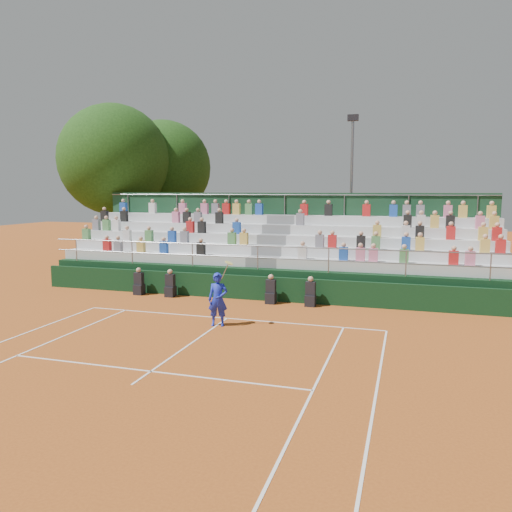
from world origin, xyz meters
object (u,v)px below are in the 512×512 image
(tree_east, at_px, (164,168))
(floodlight_mast, at_px, (351,181))
(tree_west, at_px, (114,160))
(tennis_player, at_px, (218,299))

(tree_east, relative_size, floodlight_mast, 1.06)
(tree_west, height_order, floodlight_mast, tree_west)
(tennis_player, height_order, tree_west, tree_west)
(tennis_player, bearing_deg, tree_east, 122.58)
(tree_east, bearing_deg, tennis_player, -57.42)
(tennis_player, height_order, floodlight_mast, floodlight_mast)
(tennis_player, bearing_deg, tree_west, 133.80)
(tennis_player, distance_m, tree_east, 19.22)
(tree_west, distance_m, floodlight_mast, 14.41)
(tree_east, bearing_deg, floodlight_mast, -8.68)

